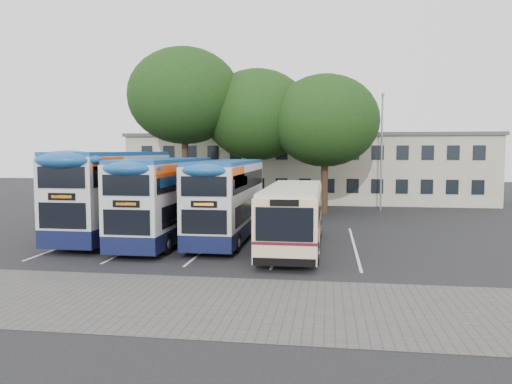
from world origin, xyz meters
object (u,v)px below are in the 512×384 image
at_px(lamp_post, 382,145).
at_px(tree_left, 184,96).
at_px(bus_dd_mid, 166,196).
at_px(tree_right, 325,121).
at_px(bus_single, 294,213).
at_px(bus_dd_left, 116,190).
at_px(bus_dd_right, 228,196).
at_px(tree_mid, 257,115).

distance_m(lamp_post, tree_left, 15.53).
bearing_deg(bus_dd_mid, lamp_post, 50.51).
height_order(tree_right, bus_single, tree_right).
distance_m(bus_dd_mid, bus_single, 6.74).
height_order(bus_dd_left, bus_dd_right, bus_dd_left).
relative_size(tree_left, bus_dd_left, 1.13).
distance_m(tree_left, bus_dd_left, 12.81).
bearing_deg(bus_single, bus_dd_right, 152.99).
relative_size(lamp_post, bus_dd_right, 0.91).
distance_m(tree_mid, bus_dd_left, 14.71).
height_order(tree_right, bus_dd_right, tree_right).
relative_size(bus_dd_mid, bus_dd_right, 1.03).
xyz_separation_m(tree_mid, bus_dd_right, (0.25, -12.80, -5.12)).
bearing_deg(tree_mid, tree_right, -13.36).
distance_m(tree_left, tree_mid, 5.70).
bearing_deg(bus_single, bus_dd_left, 167.88).
height_order(lamp_post, tree_right, tree_right).
xyz_separation_m(lamp_post, tree_left, (-14.85, -2.67, 3.67)).
bearing_deg(tree_mid, lamp_post, 8.08).
xyz_separation_m(tree_mid, tree_right, (5.15, -1.22, -0.56)).
xyz_separation_m(tree_left, bus_single, (9.19, -13.29, -7.07)).
bearing_deg(bus_dd_mid, bus_dd_left, 161.64).
relative_size(tree_mid, bus_dd_mid, 1.07).
xyz_separation_m(tree_right, bus_dd_left, (-11.18, -11.28, -4.30)).
bearing_deg(lamp_post, tree_right, -149.27).
height_order(tree_right, bus_dd_mid, tree_right).
relative_size(tree_left, tree_mid, 1.14).
bearing_deg(bus_single, tree_right, 84.27).
height_order(bus_dd_mid, bus_single, bus_dd_mid).
bearing_deg(bus_single, tree_left, 124.66).
bearing_deg(bus_dd_right, tree_mid, 91.10).
xyz_separation_m(lamp_post, tree_right, (-4.32, -2.57, 1.75)).
xyz_separation_m(lamp_post, bus_dd_left, (-15.50, -13.85, -2.56)).
distance_m(bus_dd_mid, bus_dd_right, 3.16).
bearing_deg(tree_mid, bus_dd_mid, -101.72).
bearing_deg(bus_dd_mid, bus_single, -8.98).
relative_size(tree_mid, tree_right, 1.07).
xyz_separation_m(tree_right, bus_single, (-1.34, -13.39, -5.14)).
bearing_deg(tree_right, bus_dd_right, -112.97).
relative_size(lamp_post, bus_single, 0.91).
bearing_deg(bus_dd_mid, bus_dd_right, 14.11).
bearing_deg(bus_dd_right, bus_dd_mid, -165.89).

